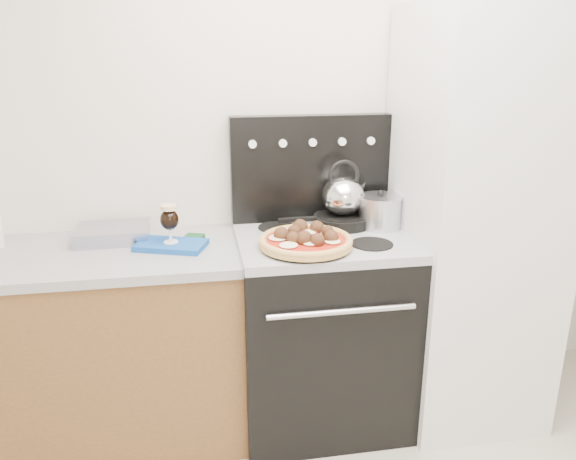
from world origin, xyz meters
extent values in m
cube|color=silver|center=(0.00, 1.50, 1.25)|extent=(3.50, 0.01, 2.50)
cube|color=brown|center=(-1.02, 1.20, 0.43)|extent=(1.45, 0.60, 0.86)
cube|color=#9E9EA1|center=(-1.02, 1.20, 0.88)|extent=(1.48, 0.63, 0.04)
cube|color=black|center=(0.08, 1.18, 0.44)|extent=(0.76, 0.65, 0.88)
cube|color=#ADADB2|center=(0.08, 1.18, 0.90)|extent=(0.76, 0.65, 0.04)
cube|color=black|center=(0.08, 1.45, 1.17)|extent=(0.76, 0.08, 0.50)
cube|color=silver|center=(0.78, 1.15, 0.95)|extent=(0.64, 0.68, 1.90)
cube|color=silver|center=(-0.84, 1.33, 0.93)|extent=(0.32, 0.24, 0.06)
cube|color=#174FA9|center=(-0.58, 1.19, 0.91)|extent=(0.33, 0.25, 0.02)
cylinder|color=black|center=(-0.03, 1.03, 0.93)|extent=(0.38, 0.38, 0.01)
cylinder|color=black|center=(0.21, 1.31, 0.94)|extent=(0.28, 0.28, 0.05)
cylinder|color=silver|center=(0.37, 1.25, 0.99)|extent=(0.25, 0.25, 0.14)
camera|label=1|loc=(-0.48, -1.13, 1.72)|focal=35.00mm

